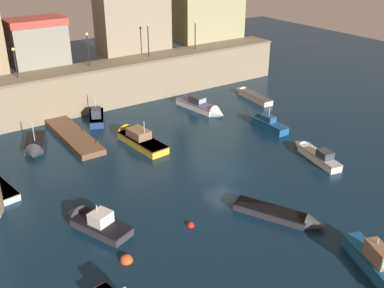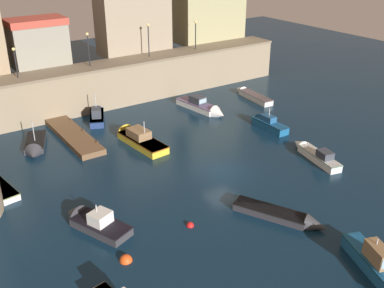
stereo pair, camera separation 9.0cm
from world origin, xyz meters
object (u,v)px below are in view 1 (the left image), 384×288
quay_lamp_0 (14,58)px  moored_boat_7 (315,154)px  moored_boat_5 (97,115)px  moored_boat_0 (92,221)px  moored_boat_8 (383,271)px  quay_lamp_3 (195,30)px  moored_boat_11 (203,107)px  quay_lamp_1 (88,44)px  moored_boat_1 (266,123)px  moored_boat_9 (136,137)px  mooring_buoy_0 (127,261)px  quay_lamp_2 (148,35)px  moored_boat_6 (250,95)px  mooring_buoy_2 (191,226)px  moored_boat_3 (35,147)px  moored_boat_4 (286,216)px

quay_lamp_0 → moored_boat_7: quay_lamp_0 is taller
quay_lamp_0 → moored_boat_5: bearing=-27.7°
moored_boat_0 → moored_boat_8: (11.30, -13.89, 0.17)m
quay_lamp_3 → moored_boat_5: 16.44m
moored_boat_7 → moored_boat_11: (-1.26, 14.56, 0.02)m
quay_lamp_1 → moored_boat_1: bearing=-51.6°
moored_boat_9 → mooring_buoy_0: (-8.40, -14.52, -0.48)m
moored_boat_5 → quay_lamp_2: bearing=-43.9°
quay_lamp_0 → moored_boat_1: size_ratio=0.59×
moored_boat_6 → quay_lamp_0: bearing=78.7°
mooring_buoy_2 → quay_lamp_3: bearing=54.6°
moored_boat_6 → moored_boat_8: size_ratio=1.00×
moored_boat_1 → mooring_buoy_2: (-15.56, -9.52, -0.49)m
moored_boat_7 → mooring_buoy_0: bearing=111.2°
moored_boat_1 → moored_boat_6: (4.66, 7.63, -0.15)m
quay_lamp_3 → moored_boat_1: quay_lamp_3 is taller
moored_boat_7 → moored_boat_1: bearing=3.4°
moored_boat_7 → mooring_buoy_0: moored_boat_7 is taller
quay_lamp_0 → moored_boat_0: (-1.62, -20.80, -6.29)m
quay_lamp_3 → moored_boat_7: (-3.03, -22.27, -6.51)m
moored_boat_3 → moored_boat_6: (25.15, -0.26, 0.03)m
moored_boat_7 → moored_boat_9: bearing=56.3°
moored_boat_0 → moored_boat_5: bearing=-46.2°
moored_boat_3 → moored_boat_7: size_ratio=0.88×
quay_lamp_0 → mooring_buoy_0: quay_lamp_0 is taller
quay_lamp_2 → moored_boat_8: 35.66m
moored_boat_5 → mooring_buoy_0: size_ratio=6.88×
quay_lamp_1 → moored_boat_8: size_ratio=0.54×
quay_lamp_1 → quay_lamp_2: quay_lamp_2 is taller
quay_lamp_2 → mooring_buoy_0: bearing=-122.5°
moored_boat_4 → moored_boat_9: size_ratio=0.87×
quay_lamp_0 → moored_boat_8: (9.68, -34.69, -6.12)m
moored_boat_8 → moored_boat_5: bearing=-152.6°
quay_lamp_0 → moored_boat_1: (19.32, -14.92, -6.22)m
quay_lamp_2 → moored_boat_5: bearing=-157.9°
quay_lamp_2 → quay_lamp_3: size_ratio=1.10×
moored_boat_3 → moored_boat_7: bearing=73.2°
moored_boat_4 → quay_lamp_0: bearing=172.6°
quay_lamp_1 → moored_boat_1: quay_lamp_1 is taller
moored_boat_1 → moored_boat_3: moored_boat_3 is taller
moored_boat_1 → moored_boat_4: size_ratio=0.79×
moored_boat_6 → quay_lamp_3: bearing=26.9°
quay_lamp_0 → moored_boat_7: bearing=-50.9°
moored_boat_6 → moored_boat_3: bearing=95.0°
moored_boat_3 → moored_boat_8: size_ratio=0.82×
moored_boat_0 → moored_boat_5: moored_boat_5 is taller
mooring_buoy_0 → moored_boat_11: bearing=43.8°
quay_lamp_1 → moored_boat_4: quay_lamp_1 is taller
moored_boat_4 → quay_lamp_2: bearing=142.9°
moored_boat_0 → moored_boat_6: 28.95m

